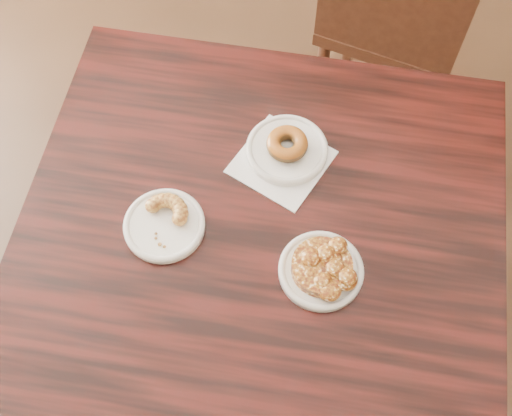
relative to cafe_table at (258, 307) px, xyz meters
The scene contains 10 objects.
floor 0.49m from the cafe_table, 135.85° to the left, with size 5.00×5.00×0.00m, color black.
cafe_table is the anchor object (origin of this frame).
chair_far 0.94m from the cafe_table, 92.08° to the left, with size 0.42×0.42×0.90m, color black, non-canonical shape.
napkin 0.41m from the cafe_table, 101.98° to the left, with size 0.16×0.16×0.00m, color white.
plate_donut 0.43m from the cafe_table, 100.82° to the left, with size 0.16×0.16×0.01m, color white.
plate_cruller 0.42m from the cafe_table, 160.44° to the right, with size 0.15×0.15×0.01m, color white.
plate_fritter 0.40m from the cafe_table, ahead, with size 0.15×0.15×0.01m, color silver.
glazed_donut 0.45m from the cafe_table, 100.82° to the left, with size 0.08×0.08×0.03m, color brown.
apple_fritter 0.42m from the cafe_table, ahead, with size 0.14×0.14×0.03m, color #401406, non-canonical shape.
cruller_fragment 0.44m from the cafe_table, 160.44° to the right, with size 0.10×0.10×0.03m, color brown, non-canonical shape.
Camera 1 is at (0.45, -0.65, 1.80)m, focal length 45.00 mm.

